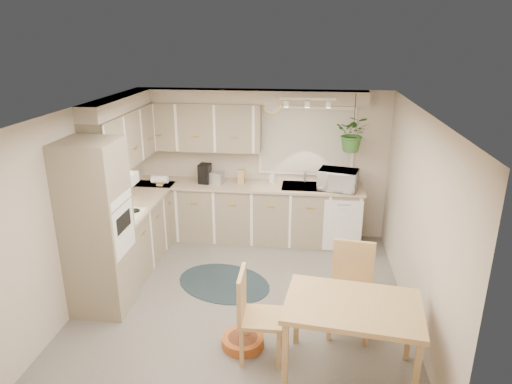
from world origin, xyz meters
TOP-DOWN VIEW (x-y plane):
  - floor at (0.00, 0.00)m, footprint 4.20×4.20m
  - ceiling at (0.00, 0.00)m, footprint 4.20×4.20m
  - wall_back at (0.00, 2.10)m, footprint 4.00×0.04m
  - wall_front at (0.00, -2.10)m, footprint 4.00×0.04m
  - wall_left at (-2.00, 0.00)m, footprint 0.04×4.20m
  - wall_right at (2.00, 0.00)m, footprint 0.04×4.20m
  - base_cab_left at (-1.70, 0.88)m, footprint 0.60×1.85m
  - base_cab_back at (-0.20, 1.80)m, footprint 3.60×0.60m
  - counter_left at (-1.69, 0.88)m, footprint 0.64×1.89m
  - counter_back at (-0.20, 1.79)m, footprint 3.64×0.64m
  - oven_stack at (-1.68, -0.38)m, footprint 0.65×0.65m
  - wall_oven_face at (-1.35, -0.38)m, footprint 0.02×0.56m
  - upper_cab_left at (-1.82, 1.00)m, footprint 0.35×2.00m
  - upper_cab_back at (-1.00, 1.93)m, footprint 2.00×0.35m
  - soffit_left at (-1.85, 1.00)m, footprint 0.30×2.00m
  - soffit_back at (-0.20, 1.95)m, footprint 3.60×0.30m
  - cooktop at (-1.68, 0.30)m, footprint 0.52×0.58m
  - range_hood at (-1.70, 0.30)m, footprint 0.40×0.60m
  - window_blinds at (0.70, 2.07)m, footprint 1.40×0.02m
  - window_frame at (0.70, 2.08)m, footprint 1.50×0.02m
  - sink at (0.70, 1.80)m, footprint 0.70×0.48m
  - dishwasher_front at (1.30, 1.49)m, footprint 0.58×0.02m
  - track_light_bar at (0.70, 1.55)m, footprint 0.80×0.04m
  - wall_clock at (0.15, 2.07)m, footprint 0.30×0.03m
  - dining_table at (1.21, -1.23)m, footprint 1.36×0.99m
  - chair_left at (0.33, -1.05)m, footprint 0.46×0.46m
  - chair_back at (1.26, -0.55)m, footprint 0.54×0.54m
  - braided_rug at (-0.33, 0.34)m, footprint 1.60×1.44m
  - pet_bed at (0.11, -0.93)m, footprint 0.52×0.52m
  - microwave at (1.20, 1.70)m, footprint 0.63×0.44m
  - soap_bottle at (0.18, 1.95)m, footprint 0.09×0.19m
  - hanging_plant at (1.38, 1.70)m, footprint 0.58×0.63m
  - coffee_maker at (-0.89, 1.80)m, footprint 0.19×0.23m
  - toaster at (-0.74, 1.82)m, footprint 0.33×0.23m
  - knife_block at (-0.31, 1.85)m, footprint 0.11×0.11m

SIDE VIEW (x-z plane):
  - floor at x=0.00m, z-range 0.00..0.00m
  - braided_rug at x=-0.33m, z-range 0.00..0.01m
  - pet_bed at x=0.11m, z-range 0.00..0.11m
  - dining_table at x=1.21m, z-range 0.00..0.80m
  - dishwasher_front at x=1.30m, z-range 0.01..0.84m
  - base_cab_left at x=-1.70m, z-range 0.00..0.90m
  - base_cab_back at x=-0.20m, z-range 0.00..0.90m
  - chair_left at x=0.33m, z-range 0.00..0.97m
  - chair_back at x=1.26m, z-range 0.00..1.03m
  - sink at x=0.70m, z-range 0.85..0.95m
  - counter_left at x=-1.69m, z-range 0.90..0.94m
  - counter_back at x=-0.20m, z-range 0.90..0.94m
  - cooktop at x=-1.68m, z-range 0.93..0.95m
  - soap_bottle at x=0.18m, z-range 0.94..1.02m
  - toaster at x=-0.74m, z-range 0.94..1.12m
  - oven_stack at x=-1.68m, z-range 0.00..2.10m
  - wall_oven_face at x=-1.35m, z-range 0.76..1.34m
  - knife_block at x=-0.31m, z-range 0.94..1.16m
  - coffee_maker at x=-0.89m, z-range 0.94..1.25m
  - microwave at x=1.20m, z-range 0.94..1.33m
  - wall_back at x=0.00m, z-range 0.00..2.40m
  - wall_front at x=0.00m, z-range 0.00..2.40m
  - wall_left at x=-2.00m, z-range 0.00..2.40m
  - wall_right at x=2.00m, z-range 0.00..2.40m
  - range_hood at x=-1.70m, z-range 1.33..1.47m
  - window_blinds at x=0.70m, z-range 1.10..2.10m
  - window_frame at x=0.70m, z-range 1.05..2.15m
  - hanging_plant at x=1.38m, z-range 1.55..1.97m
  - upper_cab_left at x=-1.82m, z-range 1.45..2.20m
  - upper_cab_back at x=-1.00m, z-range 1.45..2.20m
  - wall_clock at x=0.15m, z-range 2.03..2.33m
  - soffit_left at x=-1.85m, z-range 2.20..2.40m
  - soffit_back at x=-0.20m, z-range 2.20..2.40m
  - track_light_bar at x=0.70m, z-range 2.31..2.35m
  - ceiling at x=0.00m, z-range 2.40..2.40m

